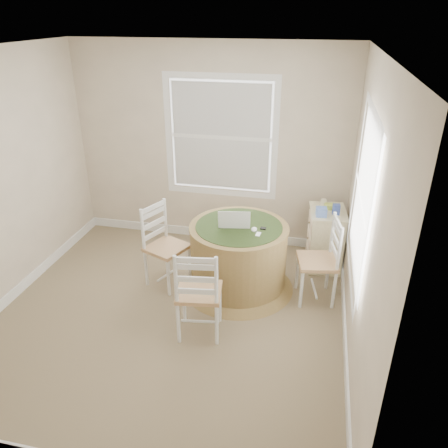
% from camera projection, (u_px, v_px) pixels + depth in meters
% --- Properties ---
extents(room, '(3.64, 3.64, 2.64)m').
position_uv_depth(room, '(185.00, 197.00, 4.16)').
color(room, '#887756').
rests_on(room, ground).
extents(round_table, '(1.27, 1.27, 0.79)m').
position_uv_depth(round_table, '(238.00, 255.00, 4.90)').
color(round_table, olive).
rests_on(round_table, ground).
extents(chair_left, '(0.53, 0.54, 0.95)m').
position_uv_depth(chair_left, '(167.00, 247.00, 4.95)').
color(chair_left, white).
rests_on(chair_left, ground).
extents(chair_near, '(0.47, 0.46, 0.95)m').
position_uv_depth(chair_near, '(199.00, 292.00, 4.17)').
color(chair_near, white).
rests_on(chair_near, ground).
extents(chair_right, '(0.47, 0.49, 0.95)m').
position_uv_depth(chair_right, '(317.00, 261.00, 4.68)').
color(chair_right, white).
rests_on(chair_right, ground).
extents(laptop, '(0.39, 0.35, 0.24)m').
position_uv_depth(laptop, '(234.00, 223.00, 4.75)').
color(laptop, white).
rests_on(laptop, round_table).
extents(mouse, '(0.07, 0.10, 0.03)m').
position_uv_depth(mouse, '(254.00, 229.00, 4.66)').
color(mouse, white).
rests_on(mouse, round_table).
extents(phone, '(0.05, 0.09, 0.02)m').
position_uv_depth(phone, '(258.00, 235.00, 4.57)').
color(phone, '#B7BABF').
rests_on(phone, round_table).
extents(keys, '(0.06, 0.05, 0.02)m').
position_uv_depth(keys, '(263.00, 229.00, 4.68)').
color(keys, black).
rests_on(keys, round_table).
extents(corner_chest, '(0.47, 0.60, 0.75)m').
position_uv_depth(corner_chest, '(325.00, 238.00, 5.35)').
color(corner_chest, '#F1E8B5').
rests_on(corner_chest, ground).
extents(tissue_box, '(0.13, 0.13, 0.10)m').
position_uv_depth(tissue_box, '(322.00, 212.00, 5.05)').
color(tissue_box, '#6286E0').
rests_on(tissue_box, corner_chest).
extents(box_yellow, '(0.16, 0.11, 0.06)m').
position_uv_depth(box_yellow, '(331.00, 207.00, 5.23)').
color(box_yellow, '#C0D44A').
rests_on(box_yellow, corner_chest).
extents(box_blue, '(0.09, 0.09, 0.12)m').
position_uv_depth(box_blue, '(336.00, 209.00, 5.08)').
color(box_blue, '#374EA5').
rests_on(box_blue, corner_chest).
extents(cup_cream, '(0.07, 0.07, 0.09)m').
position_uv_depth(cup_cream, '(324.00, 203.00, 5.29)').
color(cup_cream, beige).
rests_on(cup_cream, corner_chest).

